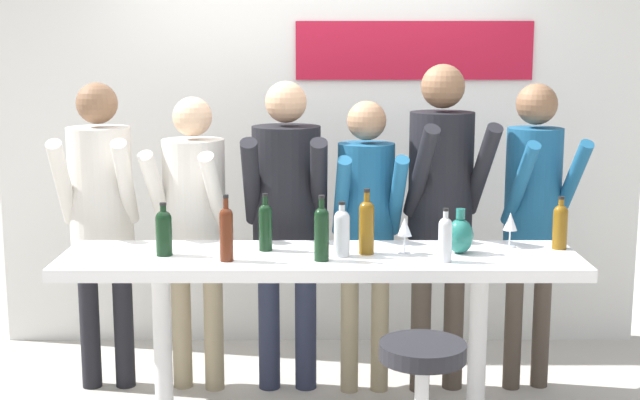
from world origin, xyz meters
name	(u,v)px	position (x,y,z in m)	size (l,w,h in m)	color
back_wall	(321,129)	(0.01, 1.48, 1.39)	(4.10, 0.12, 2.77)	silver
tasting_table	(320,281)	(0.00, 0.00, 0.80)	(2.50, 0.61, 0.93)	white
bar_stool	(421,399)	(0.42, -0.69, 0.48)	(0.38, 0.38, 0.72)	silver
person_far_left	(101,201)	(-1.21, 0.63, 1.08)	(0.43, 0.54, 1.73)	black
person_left	(194,211)	(-0.69, 0.62, 1.03)	(0.46, 0.56, 1.65)	gray
person_center_left	(287,203)	(-0.18, 0.61, 1.07)	(0.45, 0.55, 1.74)	#23283D
person_center	(366,213)	(0.25, 0.57, 1.02)	(0.39, 0.51, 1.63)	gray
person_center_right	(441,191)	(0.66, 0.59, 1.14)	(0.49, 0.61, 1.83)	#473D33
person_right	(534,200)	(1.17, 0.62, 1.09)	(0.42, 0.55, 1.72)	#473D33
wine_bottle_0	(226,231)	(-0.44, -0.13, 1.07)	(0.06, 0.06, 0.32)	#4C1E0F
wine_bottle_1	(560,224)	(1.19, 0.12, 1.05)	(0.07, 0.07, 0.26)	brown
wine_bottle_2	(342,231)	(0.10, -0.04, 1.06)	(0.08, 0.08, 0.27)	#B7BCC1
wine_bottle_3	(266,225)	(-0.27, 0.08, 1.06)	(0.07, 0.07, 0.28)	black
wine_bottle_4	(367,224)	(0.22, 0.01, 1.08)	(0.07, 0.07, 0.32)	brown
wine_bottle_5	(164,230)	(-0.75, -0.02, 1.05)	(0.08, 0.08, 0.26)	black
wine_bottle_6	(445,237)	(0.58, -0.15, 1.05)	(0.06, 0.06, 0.25)	#B7BCC1
wine_bottle_7	(322,231)	(0.01, -0.12, 1.07)	(0.07, 0.07, 0.31)	black
wine_glass_0	(510,223)	(0.95, 0.15, 1.06)	(0.07, 0.07, 0.18)	silver
wine_glass_1	(405,228)	(0.41, 0.02, 1.06)	(0.07, 0.07, 0.18)	silver
decorative_vase	(460,235)	(0.68, 0.02, 1.02)	(0.13, 0.13, 0.22)	#1E665B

